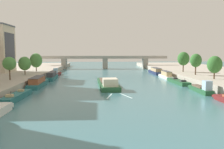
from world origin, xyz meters
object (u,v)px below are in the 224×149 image
Objects in this scene: moored_boat_right_upstream at (178,82)px; tree_left_nearest at (9,64)px; tree_right_nearest at (196,61)px; tree_left_second at (25,64)px; moored_boat_left_far at (52,76)px; moored_boat_right_lone at (166,75)px; moored_boat_left_downstream at (38,82)px; moored_boat_left_gap_after at (57,73)px; tree_left_past_mid at (36,60)px; moored_boat_right_downstream at (201,89)px; tree_right_midway at (215,65)px; barge_midriver at (108,83)px; bridge_far at (105,60)px; moored_boat_left_second at (17,96)px; tree_right_past_mid at (183,59)px; moored_boat_right_far at (156,71)px.

moored_boat_right_upstream is 2.24× the size of tree_left_nearest.
tree_right_nearest is (7.49, 5.08, 6.16)m from moored_boat_right_upstream.
moored_boat_left_far is at bearing 24.37° from tree_left_second.
tree_left_nearest is (-48.05, -18.68, 5.32)m from moored_boat_right_lone.
moored_boat_left_downstream is 29.40m from moored_boat_left_gap_after.
tree_left_past_mid reaches higher than tree_left_nearest.
moored_boat_right_lone is at bearing 130.12° from tree_right_nearest.
tree_right_midway is (7.74, 9.21, 5.12)m from moored_boat_right_downstream.
tree_left_past_mid is at bearing 89.76° from tree_left_nearest.
tree_left_past_mid reaches higher than barge_midriver.
tree_right_midway is (47.98, -19.03, 4.95)m from moored_boat_left_far.
moored_boat_left_far is at bearing -112.38° from bridge_far.
moored_boat_right_downstream is 1.78× the size of tree_left_nearest.
barge_midriver is 1.76× the size of moored_boat_left_second.
moored_boat_left_downstream is at bearing -74.74° from tree_left_past_mid.
moored_boat_right_lone is at bearing -16.63° from moored_boat_left_gap_after.
moored_boat_left_gap_after is 48.24m from moored_boat_right_upstream.
moored_boat_left_gap_after is 0.73× the size of moored_boat_right_upstream.
tree_right_past_mid reaches higher than barge_midriver.
barge_midriver is at bearing -27.27° from tree_left_second.
tree_left_second is at bearing 164.58° from tree_right_midway.
moored_boat_left_gap_after is at bearing 122.14° from barge_midriver.
moored_boat_left_downstream is 42.67m from moored_boat_right_downstream.
moored_boat_right_far is 2.70× the size of tree_left_second.
tree_right_past_mid reaches higher than tree_left_past_mid.
barge_midriver is 1.63× the size of moored_boat_left_far.
tree_left_past_mid reaches higher than tree_left_second.
tree_left_past_mid is (-6.95, 42.30, 5.61)m from moored_boat_left_second.
bridge_far is at bearing 61.82° from tree_left_second.
tree_left_nearest is 0.90× the size of tree_right_nearest.
barge_midriver is 28.47m from moored_boat_right_lone.
moored_boat_left_downstream is 52.53m from tree_right_past_mid.
tree_right_midway is (7.54, -20.01, 4.94)m from moored_boat_right_lone.
moored_boat_left_downstream is 68.07m from bridge_far.
moored_boat_right_lone is 1.75× the size of tree_right_past_mid.
moored_boat_left_downstream is at bearing 176.69° from barge_midriver.
tree_left_nearest reaches higher than moored_boat_left_second.
moored_boat_left_second is 45.73m from moored_boat_right_upstream.
moored_boat_left_far is (-18.60, 17.29, 0.20)m from barge_midriver.
moored_boat_right_upstream is at bearing 27.16° from moored_boat_left_second.
moored_boat_left_far is 52.65m from bridge_far.
tree_left_second is at bearing -174.59° from moored_boat_right_lone.
moored_boat_left_far is 48.16m from tree_right_past_mid.
barge_midriver is 65.99m from bridge_far.
tree_right_midway reaches higher than moored_boat_right_downstream.
tree_right_midway is 22.56m from tree_right_past_mid.
tree_left_past_mid reaches higher than moored_boat_right_lone.
tree_left_past_mid is at bearing 142.20° from moored_boat_right_downstream.
barge_midriver is at bearing -122.63° from moored_boat_right_far.
moored_boat_left_gap_after is at bearing 89.77° from moored_boat_left_downstream.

